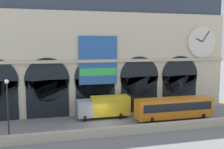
% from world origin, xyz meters
% --- Properties ---
extents(ground_plane, '(200.00, 200.00, 0.00)m').
position_xyz_m(ground_plane, '(0.00, 0.00, 0.00)').
color(ground_plane, slate).
extents(quay_parapet_wall, '(90.00, 0.70, 1.04)m').
position_xyz_m(quay_parapet_wall, '(0.00, -4.74, 0.52)').
color(quay_parapet_wall, '#B2A891').
rests_on(quay_parapet_wall, ground).
extents(station_building, '(43.38, 4.67, 18.60)m').
position_xyz_m(station_building, '(0.04, 7.12, 9.01)').
color(station_building, beige).
rests_on(station_building, ground).
extents(box_truck_center, '(7.50, 2.91, 3.12)m').
position_xyz_m(box_truck_center, '(0.81, 2.73, 1.70)').
color(box_truck_center, '#ADB2B7').
rests_on(box_truck_center, ground).
extents(bus_mideast, '(11.00, 3.25, 3.10)m').
position_xyz_m(bus_mideast, '(10.03, -0.80, 1.78)').
color(bus_mideast, orange).
rests_on(bus_mideast, ground).
extents(street_lamp_quayside, '(0.44, 0.44, 6.90)m').
position_xyz_m(street_lamp_quayside, '(-11.26, -3.94, 4.41)').
color(street_lamp_quayside, black).
rests_on(street_lamp_quayside, ground).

